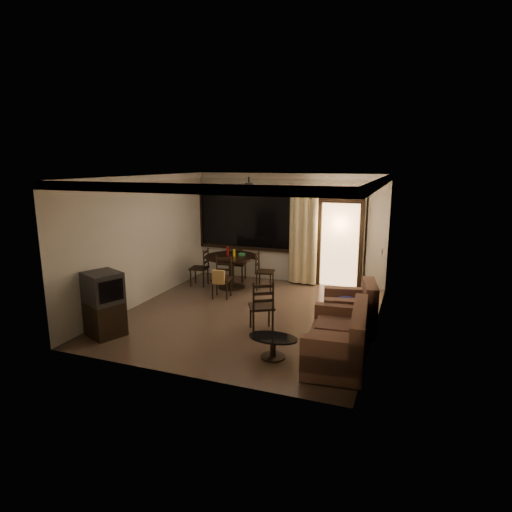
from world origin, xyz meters
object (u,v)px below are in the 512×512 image
at_px(dining_chair_west, 200,275).
at_px(tv_cabinet, 104,304).
at_px(armchair, 352,312).
at_px(dining_chair_east, 264,278).
at_px(dining_chair_north, 237,270).
at_px(dining_chair_south, 222,285).
at_px(dining_table, 231,263).
at_px(side_chair, 262,316).
at_px(sofa, 340,341).
at_px(coffee_table, 273,344).

height_order(dining_chair_west, tv_cabinet, tv_cabinet).
bearing_deg(armchair, dining_chair_east, 129.49).
relative_size(dining_chair_west, tv_cabinet, 0.81).
bearing_deg(dining_chair_east, dining_chair_west, 90.00).
relative_size(dining_chair_west, dining_chair_north, 1.00).
bearing_deg(dining_chair_south, dining_chair_west, 134.30).
height_order(dining_table, dining_chair_west, dining_table).
xyz_separation_m(dining_chair_west, side_chair, (2.49, -2.28, 0.01)).
bearing_deg(dining_chair_north, side_chair, 112.23).
distance_m(dining_chair_west, armchair, 4.41).
distance_m(dining_chair_east, tv_cabinet, 4.09).
relative_size(sofa, coffee_table, 2.13).
distance_m(dining_chair_south, dining_chair_north, 1.49).
bearing_deg(dining_chair_south, dining_chair_north, 90.82).
relative_size(dining_table, dining_chair_east, 1.36).
bearing_deg(side_chair, dining_chair_west, -72.17).
xyz_separation_m(dining_chair_south, sofa, (3.12, -2.32, 0.05)).
bearing_deg(armchair, dining_chair_west, 145.66).
bearing_deg(dining_chair_west, coffee_table, 34.86).
bearing_deg(coffee_table, tv_cabinet, -176.50).
relative_size(dining_chair_east, coffee_table, 1.18).
xyz_separation_m(sofa, armchair, (-0.01, 1.33, 0.03)).
height_order(dining_chair_north, armchair, same).
relative_size(dining_chair_south, sofa, 0.56).
bearing_deg(sofa, dining_chair_north, 126.67).
relative_size(tv_cabinet, armchair, 1.08).
xyz_separation_m(sofa, side_chair, (-1.58, 0.77, -0.06)).
bearing_deg(armchair, dining_table, 138.97).
bearing_deg(dining_chair_south, dining_chair_east, 45.70).
distance_m(dining_chair_west, dining_chair_south, 1.20).
height_order(dining_chair_west, coffee_table, dining_chair_west).
xyz_separation_m(dining_chair_west, dining_chair_east, (1.66, 0.24, 0.00)).
distance_m(coffee_table, side_chair, 1.13).
height_order(dining_chair_south, dining_chair_north, same).
bearing_deg(dining_chair_north, tv_cabinet, 70.94).
relative_size(dining_chair_west, armchair, 0.87).
bearing_deg(dining_chair_east, side_chair, -169.82).
height_order(tv_cabinet, sofa, tv_cabinet).
height_order(dining_chair_west, sofa, dining_chair_west).
bearing_deg(dining_chair_south, dining_table, 89.91).
xyz_separation_m(tv_cabinet, armchair, (4.16, 1.73, -0.21)).
relative_size(dining_chair_west, side_chair, 0.96).
distance_m(dining_table, dining_chair_south, 0.92).
distance_m(dining_chair_north, sofa, 5.06).
height_order(sofa, coffee_table, sofa).
distance_m(dining_table, dining_chair_north, 0.73).
bearing_deg(dining_chair_north, armchair, 135.52).
distance_m(dining_chair_west, side_chair, 3.37).
relative_size(dining_table, sofa, 0.76).
relative_size(dining_table, dining_chair_south, 1.36).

